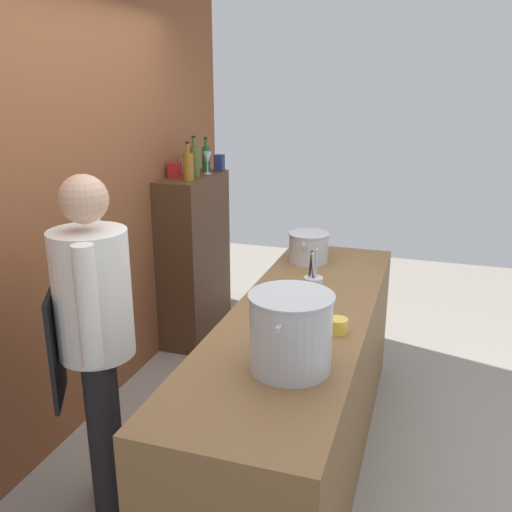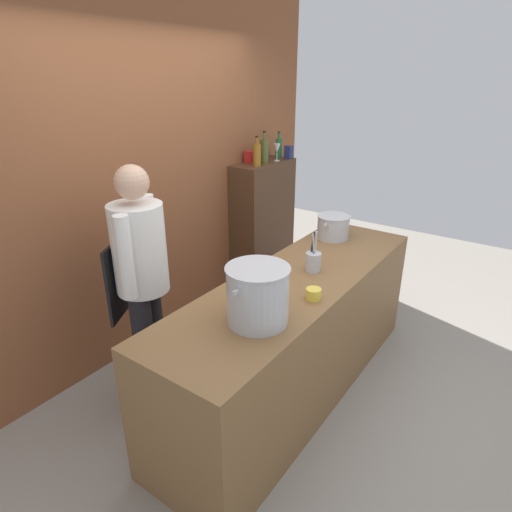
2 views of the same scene
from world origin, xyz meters
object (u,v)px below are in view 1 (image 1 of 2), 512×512
stockpot_small (309,247)px  wine_bottle_amber (188,166)px  spice_tin_red (175,170)px  utensil_crock (313,288)px  wine_bottle_olive (194,161)px  wine_glass_tall (207,159)px  butter_jar (338,326)px  spice_tin_cream (188,166)px  wine_bottle_green (206,158)px  spice_tin_navy (219,163)px  stockpot_large (291,332)px  chef (95,328)px

stockpot_small → wine_bottle_amber: bearing=73.1°
wine_bottle_amber → spice_tin_red: 0.19m
stockpot_small → utensil_crock: bearing=-165.2°
wine_bottle_olive → wine_glass_tall: bearing=-10.4°
butter_jar → wine_glass_tall: 2.18m
utensil_crock → wine_bottle_amber: 1.56m
wine_glass_tall → spice_tin_cream: 0.16m
wine_bottle_green → spice_tin_navy: (0.04, -0.10, -0.04)m
stockpot_large → butter_jar: stockpot_large is taller
butter_jar → spice_tin_cream: bearing=42.7°
stockpot_small → spice_tin_red: bearing=70.8°
stockpot_large → butter_jar: bearing=-17.8°
wine_bottle_amber → spice_tin_red: (0.10, 0.16, -0.05)m
spice_tin_cream → spice_tin_red: bearing=171.6°
spice_tin_navy → spice_tin_red: bearing=154.6°
chef → wine_bottle_olive: bearing=160.4°
wine_bottle_amber → wine_bottle_green: 0.48m
butter_jar → spice_tin_red: bearing=46.9°
wine_bottle_olive → spice_tin_navy: wine_bottle_olive is taller
wine_bottle_olive → wine_bottle_green: wine_bottle_olive is taller
wine_glass_tall → spice_tin_cream: (-0.05, 0.14, -0.06)m
butter_jar → spice_tin_navy: spice_tin_navy is taller
butter_jar → spice_tin_navy: size_ratio=0.72×
stockpot_large → spice_tin_cream: 2.43m
stockpot_large → utensil_crock: (0.76, 0.07, -0.09)m
spice_tin_navy → stockpot_large: bearing=-152.1°
butter_jar → spice_tin_red: 2.11m
wine_bottle_amber → wine_bottle_green: wine_bottle_amber is taller
stockpot_large → wine_bottle_olive: wine_bottle_olive is taller
wine_bottle_green → stockpot_small: bearing=-126.8°
stockpot_small → wine_bottle_green: size_ratio=1.22×
stockpot_small → wine_glass_tall: bearing=56.8°
butter_jar → spice_tin_navy: 2.29m
butter_jar → wine_bottle_olive: wine_bottle_olive is taller
utensil_crock → butter_jar: 0.41m
stockpot_large → stockpot_small: size_ratio=1.24×
wine_bottle_green → chef: bearing=-170.3°
spice_tin_navy → spice_tin_cream: bearing=143.2°
stockpot_small → wine_bottle_olive: wine_bottle_olive is taller
wine_glass_tall → wine_bottle_green: bearing=26.5°
butter_jar → wine_bottle_amber: size_ratio=0.33×
wine_bottle_green → utensil_crock: bearing=-139.8°
stockpot_large → chef: bearing=92.3°
chef → wine_glass_tall: chef is taller
wine_bottle_amber → spice_tin_navy: size_ratio=2.16×
butter_jar → wine_bottle_green: 2.33m
stockpot_large → spice_tin_cream: bearing=34.0°
wine_bottle_amber → stockpot_large: bearing=-144.6°
stockpot_large → wine_bottle_olive: bearing=33.6°
chef → spice_tin_navy: (2.26, 0.28, 0.43)m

